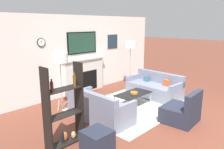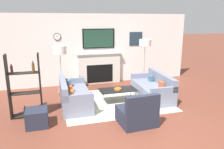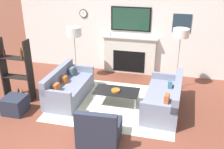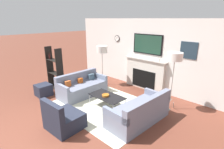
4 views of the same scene
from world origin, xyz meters
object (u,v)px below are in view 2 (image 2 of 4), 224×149
object	(u,v)px
armchair	(137,114)
ottoman	(37,118)
couch_right	(153,89)
floor_lamp_right	(145,43)
couch_left	(74,97)
floor_lamp_left	(60,50)
shelf_unit	(25,89)
coffee_table	(118,90)
decorative_bowl	(118,89)

from	to	relation	value
armchair	ottoman	size ratio (longest dim) A/B	1.70
couch_right	floor_lamp_right	size ratio (longest dim) A/B	1.04
floor_lamp_right	couch_left	bearing A→B (deg)	-155.58
floor_lamp_left	shelf_unit	xyz separation A→B (m)	(-0.99, -1.60, -0.76)
couch_right	coffee_table	distance (m)	1.21
couch_right	shelf_unit	size ratio (longest dim) A/B	1.12
couch_right	ottoman	distance (m)	3.67
shelf_unit	ottoman	bearing A→B (deg)	-68.18
couch_left	decorative_bowl	xyz separation A→B (m)	(1.33, -0.08, 0.14)
couch_left	floor_lamp_right	xyz separation A→B (m)	(2.80, 1.27, 1.34)
coffee_table	shelf_unit	distance (m)	2.63
decorative_bowl	ottoman	xyz separation A→B (m)	(-2.31, -0.91, -0.22)
ottoman	couch_right	bearing A→B (deg)	15.71
couch_left	ottoman	xyz separation A→B (m)	(-0.98, -1.00, -0.09)
floor_lamp_left	ottoman	size ratio (longest dim) A/B	3.25
couch_right	coffee_table	world-z (taller)	couch_right
floor_lamp_right	shelf_unit	world-z (taller)	floor_lamp_right
ottoman	decorative_bowl	bearing A→B (deg)	21.56
armchair	couch_left	bearing A→B (deg)	130.01
floor_lamp_left	ottoman	bearing A→B (deg)	-107.80
couch_right	ottoman	size ratio (longest dim) A/B	3.66
couch_right	armchair	xyz separation A→B (m)	(-1.21, -1.58, -0.02)
coffee_table	armchair	bearing A→B (deg)	-90.30
armchair	coffee_table	xyz separation A→B (m)	(0.01, 1.55, 0.11)
couch_left	floor_lamp_left	xyz separation A→B (m)	(-0.26, 1.27, 1.20)
couch_left	coffee_table	bearing A→B (deg)	-1.80
decorative_bowl	ottoman	distance (m)	2.50
armchair	ottoman	world-z (taller)	armchair
coffee_table	ottoman	size ratio (longest dim) A/B	2.23
couch_left	shelf_unit	world-z (taller)	shelf_unit
coffee_table	shelf_unit	bearing A→B (deg)	-173.66
couch_right	floor_lamp_left	bearing A→B (deg)	155.53
armchair	floor_lamp_right	size ratio (longest dim) A/B	0.49
armchair	decorative_bowl	xyz separation A→B (m)	(-0.01, 1.51, 0.17)
couch_right	armchair	distance (m)	2.00
floor_lamp_right	shelf_unit	size ratio (longest dim) A/B	1.07
coffee_table	shelf_unit	world-z (taller)	shelf_unit
armchair	floor_lamp_left	bearing A→B (deg)	119.07
couch_left	shelf_unit	bearing A→B (deg)	-165.21
armchair	floor_lamp_left	size ratio (longest dim) A/B	0.52
couch_right	shelf_unit	world-z (taller)	shelf_unit
couch_left	armchair	xyz separation A→B (m)	(1.33, -1.59, -0.03)
couch_left	couch_right	distance (m)	2.55
couch_left	coffee_table	xyz separation A→B (m)	(1.34, -0.04, 0.08)
decorative_bowl	shelf_unit	world-z (taller)	shelf_unit
couch_right	ottoman	xyz separation A→B (m)	(-3.53, -0.99, -0.08)
shelf_unit	ottoman	xyz separation A→B (m)	(0.27, -0.67, -0.52)
couch_left	shelf_unit	xyz separation A→B (m)	(-1.25, -0.33, 0.44)
armchair	floor_lamp_left	world-z (taller)	floor_lamp_left
coffee_table	ottoman	xyz separation A→B (m)	(-2.33, -0.95, -0.17)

